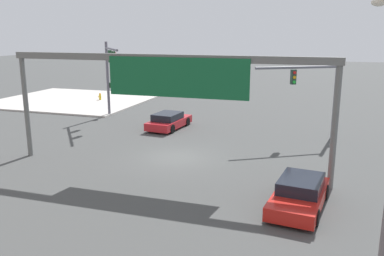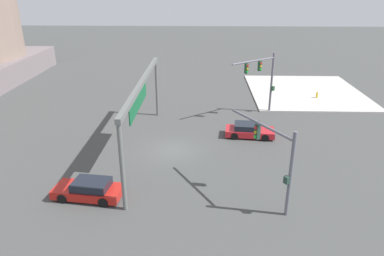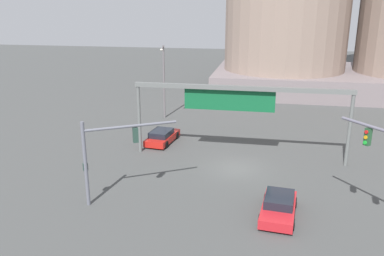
% 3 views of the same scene
% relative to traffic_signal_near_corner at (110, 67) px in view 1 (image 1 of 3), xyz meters
% --- Properties ---
extents(ground_plane, '(173.72, 173.72, 0.00)m').
position_rel_traffic_signal_near_corner_xyz_m(ground_plane, '(-8.88, 8.44, -4.25)').
color(ground_plane, '#444545').
extents(sidewalk_corner, '(15.24, 13.55, 0.15)m').
position_rel_traffic_signal_near_corner_xyz_m(sidewalk_corner, '(8.30, -6.81, -4.18)').
color(sidewalk_corner, beige).
rests_on(sidewalk_corner, ground).
extents(traffic_signal_near_corner, '(3.56, 4.80, 6.29)m').
position_rel_traffic_signal_near_corner_xyz_m(traffic_signal_near_corner, '(0.00, 0.00, 0.00)').
color(traffic_signal_near_corner, slate).
rests_on(traffic_signal_near_corner, ground).
extents(traffic_signal_opposite_side, '(5.33, 3.16, 5.40)m').
position_rel_traffic_signal_near_corner_xyz_m(traffic_signal_opposite_side, '(-16.31, 1.69, -0.70)').
color(traffic_signal_opposite_side, slate).
rests_on(traffic_signal_opposite_side, ground).
extents(overhead_sign_gantry, '(17.06, 0.43, 5.98)m').
position_rel_traffic_signal_near_corner_xyz_m(overhead_sign_gantry, '(-9.12, 10.76, 0.66)').
color(overhead_sign_gantry, slate).
rests_on(overhead_sign_gantry, ground).
extents(sedan_car_approaching, '(2.39, 4.56, 1.21)m').
position_rel_traffic_signal_near_corner_xyz_m(sedan_car_approaching, '(-15.97, 13.28, -3.68)').
color(sedan_car_approaching, red).
rests_on(sedan_car_approaching, ground).
extents(sedan_car_waiting_far, '(2.31, 4.46, 1.21)m').
position_rel_traffic_signal_near_corner_xyz_m(sedan_car_waiting_far, '(-5.82, 1.87, -3.68)').
color(sedan_car_waiting_far, red).
rests_on(sedan_car_waiting_far, ground).
extents(fire_hydrant_on_curb, '(0.33, 0.22, 0.71)m').
position_rel_traffic_signal_near_corner_xyz_m(fire_hydrant_on_curb, '(5.49, -7.44, -3.77)').
color(fire_hydrant_on_curb, gold).
rests_on(fire_hydrant_on_curb, sidewalk_corner).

